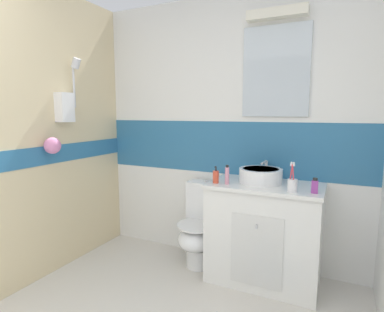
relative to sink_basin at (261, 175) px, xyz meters
name	(u,v)px	position (x,y,z in m)	size (l,w,h in m)	color
wall_back_tiled	(229,131)	(-0.39, 0.28, 0.35)	(3.20, 0.20, 2.50)	white
wall_left_shower_alcove	(14,136)	(-1.74, -0.96, 0.34)	(0.26, 3.48, 2.50)	beige
vanity_cabinet	(264,233)	(0.05, -0.03, -0.49)	(0.92, 0.55, 0.85)	white
sink_basin	(261,175)	(0.00, 0.00, 0.00)	(0.36, 0.40, 0.17)	white
toilet	(201,227)	(-0.55, -0.01, -0.55)	(0.37, 0.50, 0.79)	white
toothbrush_cup	(292,184)	(0.29, -0.21, -0.01)	(0.07, 0.07, 0.22)	white
soap_dispenser	(216,177)	(-0.33, -0.18, -0.01)	(0.05, 0.05, 0.14)	#D84C33
perfume_flask_small	(315,186)	(0.44, -0.18, -0.01)	(0.05, 0.03, 0.11)	#993F99
toothpaste_tube_upright	(227,175)	(-0.23, -0.18, 0.01)	(0.03, 0.03, 0.16)	pink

